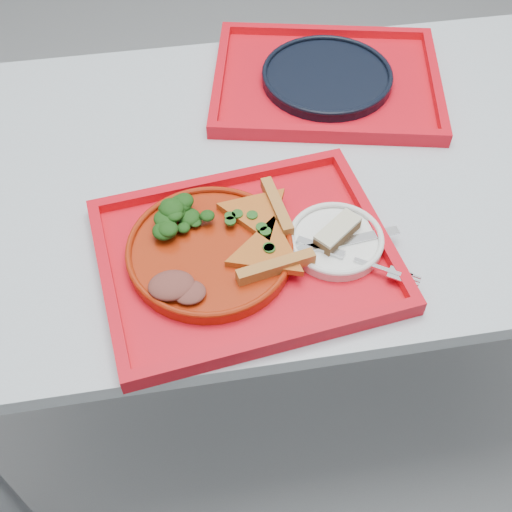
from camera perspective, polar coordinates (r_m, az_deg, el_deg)
name	(u,v)px	position (r m, az deg, el deg)	size (l,w,h in m)	color
ground	(305,362)	(1.78, 4.38, -9.35)	(10.00, 10.00, 0.00)	gray
table	(326,187)	(1.24, 6.26, 6.10)	(1.60, 0.80, 0.75)	#A5B0B9
tray_main	(246,259)	(1.02, -0.91, -0.23)	(0.45, 0.35, 0.01)	red
tray_far	(326,84)	(1.35, 6.27, 14.99)	(0.45, 0.35, 0.01)	red
dinner_plate	(210,252)	(1.01, -4.11, 0.34)	(0.26, 0.26, 0.02)	#942109
side_plate	(336,242)	(1.03, 7.09, 1.26)	(0.15, 0.15, 0.01)	white
navy_plate	(327,78)	(1.34, 6.32, 15.47)	(0.26, 0.26, 0.02)	black
pizza_slice_a	(267,250)	(0.98, 1.03, 0.56)	(0.14, 0.12, 0.02)	orange
pizza_slice_b	(257,211)	(1.04, 0.07, 4.02)	(0.14, 0.12, 0.02)	orange
salad_heap	(180,213)	(1.02, -6.73, 3.84)	(0.09, 0.08, 0.05)	black
meat_portion	(171,285)	(0.95, -7.53, -2.60)	(0.07, 0.06, 0.02)	brown
dessert_bar	(337,232)	(1.02, 7.25, 2.14)	(0.08, 0.08, 0.02)	#4E2F1A
knife	(344,241)	(1.02, 7.83, 1.33)	(0.18, 0.02, 0.01)	silver
fork	(353,259)	(1.00, 8.63, -0.22)	(0.18, 0.02, 0.01)	silver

